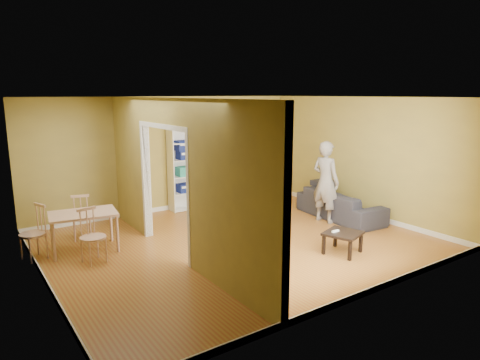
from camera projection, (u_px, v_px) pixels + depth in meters
name	position (u px, v px, depth m)	size (l,w,h in m)	color
room_shell	(237.00, 172.00, 7.56)	(6.50, 6.50, 6.50)	olive
partition	(176.00, 180.00, 6.90)	(0.22, 5.50, 2.60)	#AD9A40
wall_speaker	(226.00, 125.00, 10.45)	(0.10, 0.10, 0.10)	black
sofa	(340.00, 200.00, 9.24)	(0.89, 2.08, 0.79)	black
person	(326.00, 175.00, 8.88)	(0.57, 0.73, 2.01)	slate
bookshelf	(186.00, 167.00, 9.91)	(0.83, 0.36, 1.97)	white
paper_box_navy_a	(186.00, 188.00, 9.94)	(0.39, 0.25, 0.20)	navy
paper_box_teal	(186.00, 171.00, 9.86)	(0.41, 0.27, 0.21)	#218E75
paper_box_navy_b	(186.00, 155.00, 9.80)	(0.39, 0.26, 0.20)	navy
paper_box_navy_c	(185.00, 144.00, 9.74)	(0.44, 0.29, 0.23)	navy
coffee_table	(343.00, 235.00, 7.21)	(0.56, 0.56, 0.37)	black
game_controller	(335.00, 231.00, 7.21)	(0.14, 0.04, 0.03)	white
dining_table	(83.00, 217.00, 7.27)	(1.09, 0.72, 0.68)	beige
chair_left	(33.00, 233.00, 6.92)	(0.42, 0.42, 0.91)	tan
chair_near	(93.00, 236.00, 6.79)	(0.41, 0.41, 0.88)	tan
chair_far	(82.00, 216.00, 7.90)	(0.40, 0.40, 0.88)	tan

